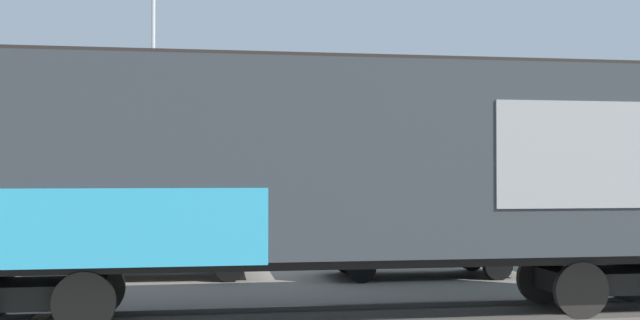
% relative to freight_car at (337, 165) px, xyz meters
% --- Properties ---
extents(ground_plane, '(260.00, 260.00, 0.00)m').
position_rel_freight_car_xyz_m(ground_plane, '(1.38, 0.00, -2.48)').
color(ground_plane, slate).
extents(track, '(59.99, 5.29, 0.08)m').
position_rel_freight_car_xyz_m(track, '(-0.06, -0.00, -2.44)').
color(track, '#4C4742').
rests_on(track, ground_plane).
extents(freight_car, '(14.25, 3.57, 4.29)m').
position_rel_freight_car_xyz_m(freight_car, '(0.00, 0.00, 0.00)').
color(freight_car, '#33383D').
rests_on(freight_car, ground_plane).
extents(flagpole, '(1.12, 1.17, 9.94)m').
position_rel_freight_car_xyz_m(flagpole, '(-4.05, 11.11, 3.86)').
color(flagpole, silver).
rests_on(flagpole, ground_plane).
extents(hillside, '(152.86, 43.90, 13.47)m').
position_rel_freight_car_xyz_m(hillside, '(1.38, 78.87, 2.19)').
color(hillside, slate).
rests_on(hillside, ground_plane).
extents(parked_car_silver, '(4.41, 2.11, 1.70)m').
position_rel_freight_car_xyz_m(parked_car_silver, '(-3.38, 5.17, -1.62)').
color(parked_car_silver, '#B7BABF').
rests_on(parked_car_silver, ground_plane).
extents(parked_car_black, '(4.62, 2.10, 1.71)m').
position_rel_freight_car_xyz_m(parked_car_black, '(2.47, 4.83, -1.63)').
color(parked_car_black, black).
rests_on(parked_car_black, ground_plane).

